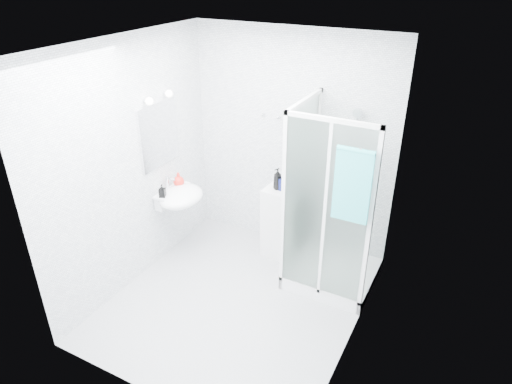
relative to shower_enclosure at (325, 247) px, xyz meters
The scene contains 12 objects.
room 1.33m from the shower_enclosure, 131.13° to the right, with size 2.40×2.60×2.60m.
shower_enclosure is the anchor object (origin of this frame).
wall_basin 1.72m from the shower_enclosure, 169.19° to the right, with size 0.46×0.56×0.35m.
mirror 2.16m from the shower_enclosure, behind, with size 0.02×0.60×0.70m, color white.
vanity_lights 2.35m from the shower_enclosure, behind, with size 0.10×0.40×0.08m.
wall_hooks 1.57m from the shower_enclosure, 151.98° to the left, with size 0.23×0.06×0.03m.
storage_cabinet 0.69m from the shower_enclosure, 158.29° to the left, with size 0.38×0.40×0.87m.
hand_towel 1.13m from the shower_enclosure, 50.97° to the right, with size 0.33×0.05×0.71m.
shampoo_bottle_a 0.91m from the shower_enclosure, 161.45° to the left, with size 0.10×0.10×0.25m, color black.
shampoo_bottle_b 0.84m from the shower_enclosure, 158.38° to the left, with size 0.10×0.10×0.21m, color #0B1247.
soap_dispenser_orange 1.81m from the shower_enclosure, behind, with size 0.13×0.13×0.16m, color red.
soap_dispenser_black 1.87m from the shower_enclosure, 163.69° to the right, with size 0.07×0.07×0.15m, color black.
Camera 1 is at (1.90, -3.18, 3.23)m, focal length 32.00 mm.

